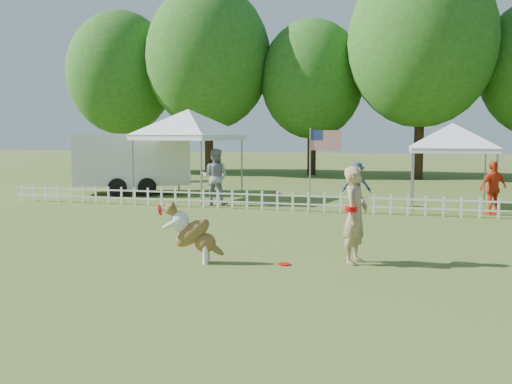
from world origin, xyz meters
TOP-DOWN VIEW (x-y plane):
  - ground at (0.00, 0.00)m, footprint 120.00×120.00m
  - picket_fence at (0.00, 7.00)m, footprint 22.00×0.08m
  - handler at (1.91, 0.22)m, footprint 0.58×0.75m
  - dog at (-1.01, -0.57)m, footprint 1.16×0.58m
  - frisbee_on_turf at (0.67, -0.27)m, footprint 0.28×0.28m
  - canopy_tent_left at (-5.12, 9.10)m, footprint 3.66×3.66m
  - canopy_tent_right at (4.04, 9.07)m, footprint 2.69×2.69m
  - cargo_trailer at (-8.07, 10.39)m, footprint 6.12×4.59m
  - flag_pole at (-0.14, 6.64)m, footprint 1.00×0.19m
  - spectator_a at (-3.59, 7.72)m, footprint 0.94×0.74m
  - spectator_b at (1.06, 8.66)m, footprint 0.96×0.56m
  - spectator_c at (5.18, 7.81)m, footprint 1.00×0.87m
  - tree_far_left at (-15.00, 22.00)m, footprint 6.60×6.60m
  - tree_left at (-9.00, 21.50)m, footprint 7.40×7.40m
  - tree_center_left at (-3.00, 22.50)m, footprint 6.00×6.00m
  - tree_center_right at (3.00, 21.00)m, footprint 7.60×7.60m

SIDE VIEW (x-z plane):
  - ground at x=0.00m, z-range 0.00..0.00m
  - frisbee_on_turf at x=0.67m, z-range 0.00..0.02m
  - picket_fence at x=0.00m, z-range 0.00..0.60m
  - dog at x=-1.01m, z-range 0.00..1.14m
  - spectator_b at x=1.06m, z-range 0.00..1.47m
  - spectator_c at x=5.18m, z-range 0.00..1.61m
  - handler at x=1.91m, z-range 0.00..1.82m
  - spectator_a at x=-3.59m, z-range 0.00..1.92m
  - cargo_trailer at x=-8.07m, z-range 0.00..2.46m
  - flag_pole at x=-0.14m, z-range 0.00..2.58m
  - canopy_tent_right at x=4.04m, z-range 0.00..2.70m
  - canopy_tent_left at x=-5.12m, z-range 0.00..3.24m
  - tree_center_left at x=-3.00m, z-range 0.00..9.80m
  - tree_far_left at x=-15.00m, z-range 0.00..11.00m
  - tree_left at x=-9.00m, z-range 0.00..12.00m
  - tree_center_right at x=3.00m, z-range 0.00..12.60m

